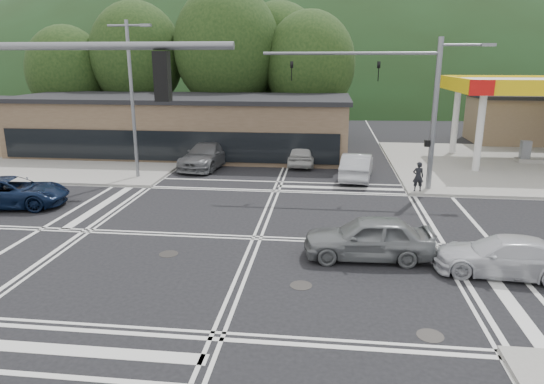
# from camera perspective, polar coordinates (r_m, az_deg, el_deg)

# --- Properties ---
(ground) EXTENTS (120.00, 120.00, 0.00)m
(ground) POSITION_cam_1_polar(r_m,az_deg,el_deg) (19.51, -1.78, -5.43)
(ground) COLOR black
(ground) RESTS_ON ground
(sidewalk_ne) EXTENTS (16.00, 16.00, 0.15)m
(sidewalk_ne) POSITION_cam_1_polar(r_m,az_deg,el_deg) (35.91, 26.53, 2.78)
(sidewalk_ne) COLOR gray
(sidewalk_ne) RESTS_ON ground
(sidewalk_nw) EXTENTS (16.00, 16.00, 0.15)m
(sidewalk_nw) POSITION_cam_1_polar(r_m,az_deg,el_deg) (38.09, -21.26, 4.01)
(sidewalk_nw) COLOR gray
(sidewalk_nw) RESTS_ON ground
(convenience_store) EXTENTS (10.00, 6.00, 3.80)m
(convenience_store) POSITION_cam_1_polar(r_m,az_deg,el_deg) (46.65, 28.59, 7.39)
(convenience_store) COLOR #846B4F
(convenience_store) RESTS_ON ground
(commercial_row) EXTENTS (24.00, 8.00, 4.00)m
(commercial_row) POSITION_cam_1_polar(r_m,az_deg,el_deg) (36.95, -10.37, 7.51)
(commercial_row) COLOR brown
(commercial_row) RESTS_ON ground
(hill_north) EXTENTS (252.00, 126.00, 140.00)m
(hill_north) POSITION_cam_1_polar(r_m,az_deg,el_deg) (108.28, 5.27, 11.73)
(hill_north) COLOR black
(hill_north) RESTS_ON ground
(tree_n_a) EXTENTS (8.00, 8.00, 11.75)m
(tree_n_a) POSITION_cam_1_polar(r_m,az_deg,el_deg) (45.22, -15.62, 15.16)
(tree_n_a) COLOR #382619
(tree_n_a) RESTS_ON ground
(tree_n_b) EXTENTS (9.00, 9.00, 12.98)m
(tree_n_b) POSITION_cam_1_polar(r_m,az_deg,el_deg) (42.92, -5.31, 16.53)
(tree_n_b) COLOR #382619
(tree_n_b) RESTS_ON ground
(tree_n_c) EXTENTS (7.60, 7.60, 10.87)m
(tree_n_c) POSITION_cam_1_polar(r_m,az_deg,el_deg) (42.06, 4.44, 14.79)
(tree_n_c) COLOR #382619
(tree_n_c) RESTS_ON ground
(tree_n_d) EXTENTS (6.80, 6.80, 9.76)m
(tree_n_d) POSITION_cam_1_polar(r_m,az_deg,el_deg) (46.89, -22.96, 12.93)
(tree_n_d) COLOR #382619
(tree_n_d) RESTS_ON ground
(tree_n_e) EXTENTS (8.40, 8.40, 11.98)m
(tree_n_e) POSITION_cam_1_polar(r_m,az_deg,el_deg) (46.26, 0.81, 15.70)
(tree_n_e) COLOR #382619
(tree_n_e) RESTS_ON ground
(streetlight_nw) EXTENTS (2.50, 0.25, 9.00)m
(streetlight_nw) POSITION_cam_1_polar(r_m,az_deg,el_deg) (29.29, -16.07, 11.15)
(streetlight_nw) COLOR slate
(streetlight_nw) RESTS_ON ground
(signal_mast_ne) EXTENTS (11.65, 0.30, 8.00)m
(signal_mast_ne) POSITION_cam_1_polar(r_m,az_deg,el_deg) (26.63, 16.06, 10.83)
(signal_mast_ne) COLOR slate
(signal_mast_ne) RESTS_ON ground
(car_blue_west) EXTENTS (5.55, 3.26, 1.45)m
(car_blue_west) POSITION_cam_1_polar(r_m,az_deg,el_deg) (26.51, -28.33, -0.02)
(car_blue_west) COLOR #0B1833
(car_blue_west) RESTS_ON ground
(car_grey_center) EXTENTS (4.66, 2.04, 1.56)m
(car_grey_center) POSITION_cam_1_polar(r_m,az_deg,el_deg) (17.70, 11.27, -5.27)
(car_grey_center) COLOR slate
(car_grey_center) RESTS_ON ground
(car_silver_east) EXTENTS (4.64, 2.30, 1.30)m
(car_silver_east) POSITION_cam_1_polar(r_m,az_deg,el_deg) (17.88, 25.63, -6.80)
(car_silver_east) COLOR silver
(car_silver_east) RESTS_ON ground
(car_queue_a) EXTENTS (2.27, 4.93, 1.57)m
(car_queue_a) POSITION_cam_1_polar(r_m,az_deg,el_deg) (29.16, 9.95, 3.02)
(car_queue_a) COLOR #AAADB2
(car_queue_a) RESTS_ON ground
(car_queue_b) EXTENTS (1.76, 4.35, 1.48)m
(car_queue_b) POSITION_cam_1_polar(r_m,az_deg,el_deg) (32.67, 3.52, 4.47)
(car_queue_b) COLOR #B8B8B4
(car_queue_b) RESTS_ON ground
(car_northbound) EXTENTS (3.26, 6.00, 1.65)m
(car_northbound) POSITION_cam_1_polar(r_m,az_deg,el_deg) (32.25, -7.59, 4.38)
(car_northbound) COLOR slate
(car_northbound) RESTS_ON ground
(pedestrian) EXTENTS (0.59, 0.41, 1.58)m
(pedestrian) POSITION_cam_1_polar(r_m,az_deg,el_deg) (26.66, 16.81, 1.75)
(pedestrian) COLOR black
(pedestrian) RESTS_ON sidewalk_ne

